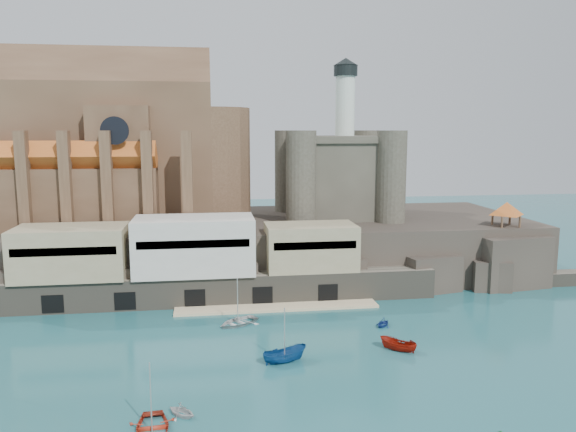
% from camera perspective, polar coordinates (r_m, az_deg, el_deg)
% --- Properties ---
extents(ground, '(300.00, 300.00, 0.00)m').
position_cam_1_polar(ground, '(67.14, -0.93, -14.14)').
color(ground, '#1B5259').
rests_on(ground, ground).
extents(promontory, '(100.00, 36.00, 10.00)m').
position_cam_1_polar(promontory, '(103.22, -3.78, -3.11)').
color(promontory, '#29231E').
rests_on(promontory, ground).
extents(quay, '(70.00, 12.00, 13.05)m').
position_cam_1_polar(quay, '(86.83, -9.57, -4.72)').
color(quay, '#645E50').
rests_on(quay, ground).
extents(church, '(47.00, 25.93, 30.51)m').
position_cam_1_polar(church, '(104.61, -17.25, 6.18)').
color(church, '#503725').
rests_on(church, promontory).
extents(castle_keep, '(21.20, 21.20, 29.30)m').
position_cam_1_polar(castle_keep, '(105.45, 4.95, 4.48)').
color(castle_keep, '#403D32').
rests_on(castle_keep, promontory).
extents(rock_outcrop, '(14.50, 10.50, 8.70)m').
position_cam_1_polar(rock_outcrop, '(102.77, 21.09, -4.26)').
color(rock_outcrop, '#29231E').
rests_on(rock_outcrop, ground).
extents(pavilion, '(6.40, 6.40, 5.40)m').
position_cam_1_polar(pavilion, '(101.39, 21.32, 0.56)').
color(pavilion, '#503725').
rests_on(pavilion, rock_outcrop).
extents(boat_0, '(4.42, 1.60, 6.07)m').
position_cam_1_polar(boat_0, '(53.76, -13.64, -20.57)').
color(boat_0, '#A42A17').
rests_on(boat_0, ground).
extents(boat_1, '(2.91, 3.02, 3.03)m').
position_cam_1_polar(boat_1, '(55.80, -10.75, -19.31)').
color(boat_1, beige).
rests_on(boat_1, ground).
extents(boat_2, '(2.59, 2.55, 5.38)m').
position_cam_1_polar(boat_2, '(65.88, -0.35, -14.60)').
color(boat_2, navy).
rests_on(boat_2, ground).
extents(boat_5, '(2.46, 2.46, 4.59)m').
position_cam_1_polar(boat_5, '(70.26, 11.09, -13.24)').
color(boat_5, maroon).
rests_on(boat_5, ground).
extents(boat_6, '(3.50, 4.19, 5.98)m').
position_cam_1_polar(boat_6, '(77.86, -5.11, -10.88)').
color(boat_6, silver).
rests_on(boat_6, ground).
extents(boat_7, '(2.82, 2.78, 2.85)m').
position_cam_1_polar(boat_7, '(77.90, 9.62, -10.96)').
color(boat_7, navy).
rests_on(boat_7, ground).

